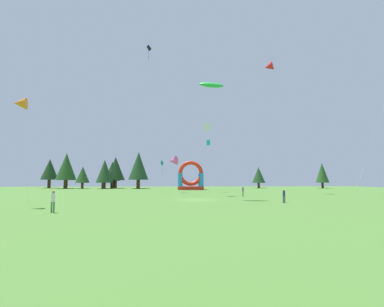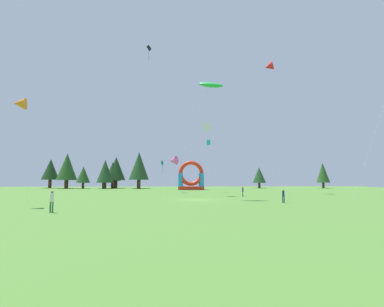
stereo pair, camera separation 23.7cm
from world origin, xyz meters
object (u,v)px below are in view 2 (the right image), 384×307
(kite_black_diamond, at_px, (149,51))
(inflatable_red_slide, at_px, (191,179))
(kite_pink_delta, at_px, (173,161))
(person_left_edge, at_px, (52,199))
(kite_cyan_box, at_px, (209,143))
(person_midfield, at_px, (283,195))
(person_near_camera, at_px, (243,191))
(kite_teal_diamond, at_px, (163,163))
(kite_white_delta, at_px, (207,128))
(kite_green_parafoil, at_px, (211,85))
(kite_red_delta, at_px, (269,67))
(kite_orange_delta, at_px, (20,104))

(kite_black_diamond, height_order, inflatable_red_slide, kite_black_diamond)
(kite_pink_delta, height_order, person_left_edge, kite_pink_delta)
(kite_black_diamond, height_order, kite_cyan_box, kite_black_diamond)
(kite_cyan_box, bearing_deg, person_midfield, -77.15)
(inflatable_red_slide, bearing_deg, person_near_camera, -75.11)
(kite_teal_diamond, xyz_separation_m, inflatable_red_slide, (6.50, 7.17, -3.51))
(kite_teal_diamond, bearing_deg, kite_pink_delta, -68.40)
(kite_white_delta, height_order, kite_pink_delta, kite_white_delta)
(kite_pink_delta, height_order, kite_green_parafoil, kite_green_parafoil)
(person_midfield, bearing_deg, kite_red_delta, 92.86)
(kite_pink_delta, height_order, person_midfield, kite_pink_delta)
(kite_red_delta, xyz_separation_m, kite_cyan_box, (-12.14, 3.61, -15.27))
(person_left_edge, height_order, person_near_camera, person_left_edge)
(kite_orange_delta, bearing_deg, kite_green_parafoil, 24.38)
(kite_white_delta, relative_size, kite_pink_delta, 1.67)
(kite_teal_diamond, relative_size, kite_green_parafoil, 0.40)
(kite_black_diamond, relative_size, person_midfield, 17.45)
(kite_white_delta, bearing_deg, kite_teal_diamond, 117.67)
(kite_red_delta, height_order, kite_green_parafoil, kite_red_delta)
(kite_black_diamond, bearing_deg, kite_white_delta, -25.26)
(kite_black_diamond, bearing_deg, inflatable_red_slide, 65.06)
(kite_white_delta, xyz_separation_m, kite_green_parafoil, (-0.07, -7.83, 4.71))
(kite_red_delta, distance_m, kite_cyan_box, 19.84)
(kite_white_delta, height_order, inflatable_red_slide, kite_white_delta)
(kite_orange_delta, bearing_deg, person_midfield, 5.67)
(person_left_edge, xyz_separation_m, inflatable_red_slide, (13.01, 46.02, 1.51))
(kite_cyan_box, bearing_deg, kite_teal_diamond, 158.06)
(kite_pink_delta, height_order, kite_teal_diamond, kite_pink_delta)
(kite_black_diamond, distance_m, person_near_camera, 31.39)
(kite_cyan_box, relative_size, person_midfield, 6.81)
(kite_pink_delta, distance_m, kite_teal_diamond, 6.62)
(kite_red_delta, xyz_separation_m, person_midfield, (-6.09, -22.94, -24.62))
(kite_pink_delta, distance_m, kite_orange_delta, 31.42)
(kite_red_delta, bearing_deg, kite_white_delta, -148.22)
(kite_pink_delta, relative_size, person_near_camera, 4.71)
(kite_black_diamond, xyz_separation_m, inflatable_red_slide, (8.49, 18.27, -24.25))
(kite_black_diamond, xyz_separation_m, person_midfield, (17.90, -19.42, -25.89))
(kite_orange_delta, height_order, kite_teal_diamond, kite_orange_delta)
(kite_white_delta, xyz_separation_m, kite_black_diamond, (-10.39, 4.90, 15.51))
(kite_red_delta, xyz_separation_m, kite_pink_delta, (-19.55, 1.42, -19.22))
(kite_red_delta, relative_size, person_left_edge, 14.66)
(kite_pink_delta, xyz_separation_m, kite_teal_diamond, (-2.43, 6.15, -0.24))
(person_midfield, bearing_deg, kite_teal_diamond, 135.23)
(kite_red_delta, bearing_deg, kite_cyan_box, 163.46)
(person_near_camera, height_order, inflatable_red_slide, inflatable_red_slide)
(kite_red_delta, bearing_deg, kite_black_diamond, -171.64)
(kite_black_diamond, xyz_separation_m, kite_cyan_box, (11.84, 7.13, -16.55))
(kite_red_delta, relative_size, kite_black_diamond, 0.96)
(kite_red_delta, distance_m, kite_white_delta, 21.41)
(kite_teal_diamond, bearing_deg, kite_orange_delta, -110.84)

